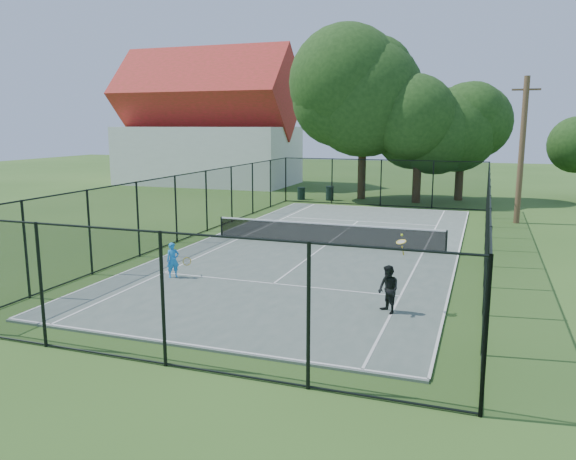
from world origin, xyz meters
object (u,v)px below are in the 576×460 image
(utility_pole, at_px, (522,150))
(player_black, at_px, (388,289))
(trash_bin_right, at_px, (330,193))
(player_blue, at_px, (173,260))
(tennis_net, at_px, (326,233))
(trash_bin_left, at_px, (301,193))

(utility_pole, xyz_separation_m, player_black, (-4.02, -17.04, -3.15))
(trash_bin_right, relative_size, player_blue, 0.82)
(trash_bin_right, xyz_separation_m, player_black, (7.82, -22.63, 0.24))
(tennis_net, distance_m, player_black, 8.99)
(tennis_net, height_order, utility_pole, utility_pole)
(player_black, bearing_deg, tennis_net, 116.45)
(utility_pole, bearing_deg, player_black, -103.29)
(player_black, bearing_deg, utility_pole, 76.71)
(tennis_net, height_order, trash_bin_right, tennis_net)
(tennis_net, relative_size, trash_bin_right, 10.24)
(tennis_net, distance_m, utility_pole, 12.50)
(trash_bin_right, relative_size, utility_pole, 0.13)
(utility_pole, bearing_deg, player_blue, -126.15)
(tennis_net, relative_size, trash_bin_left, 11.61)
(player_blue, bearing_deg, trash_bin_left, 96.26)
(trash_bin_left, bearing_deg, player_blue, -83.74)
(utility_pole, height_order, player_blue, utility_pole)
(player_blue, bearing_deg, utility_pole, 53.85)
(tennis_net, relative_size, player_blue, 8.44)
(player_blue, distance_m, player_black, 7.61)
(tennis_net, bearing_deg, trash_bin_right, 104.68)
(tennis_net, bearing_deg, utility_pole, 48.27)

